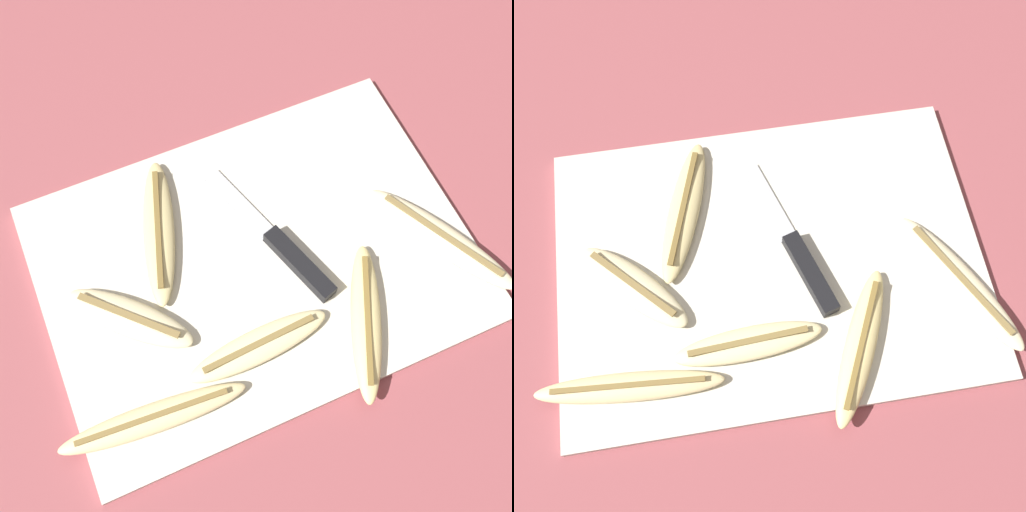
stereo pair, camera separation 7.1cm
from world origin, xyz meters
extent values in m
plane|color=#93474C|center=(0.00, 0.00, 0.00)|extent=(4.00, 4.00, 0.00)
cube|color=beige|center=(0.00, 0.00, 0.01)|extent=(0.51, 0.37, 0.01)
cube|color=black|center=(0.04, -0.03, 0.02)|extent=(0.05, 0.11, 0.02)
cube|color=#B7BABF|center=(0.01, 0.08, 0.01)|extent=(0.05, 0.11, 0.00)
ellipsoid|color=#DBC684|center=(-0.09, 0.08, 0.02)|extent=(0.09, 0.20, 0.02)
cube|color=brown|center=(-0.09, 0.08, 0.03)|extent=(0.05, 0.15, 0.00)
ellipsoid|color=beige|center=(-0.04, -0.10, 0.02)|extent=(0.17, 0.05, 0.02)
cube|color=olive|center=(-0.04, -0.10, 0.03)|extent=(0.13, 0.01, 0.00)
ellipsoid|color=beige|center=(-0.16, -0.01, 0.02)|extent=(0.14, 0.14, 0.02)
cube|color=olive|center=(-0.16, -0.01, 0.03)|extent=(0.09, 0.09, 0.00)
ellipsoid|color=beige|center=(-0.17, -0.13, 0.02)|extent=(0.21, 0.05, 0.02)
cube|color=olive|center=(-0.17, -0.13, 0.03)|extent=(0.17, 0.02, 0.00)
ellipsoid|color=#EDD689|center=(0.08, -0.12, 0.02)|extent=(0.11, 0.18, 0.02)
cube|color=olive|center=(0.08, -0.12, 0.03)|extent=(0.07, 0.14, 0.00)
ellipsoid|color=beige|center=(0.21, -0.07, 0.02)|extent=(0.13, 0.20, 0.02)
cube|color=olive|center=(0.21, -0.07, 0.03)|extent=(0.08, 0.15, 0.00)
camera|label=1|loc=(-0.11, -0.26, 0.67)|focal=42.00mm
camera|label=2|loc=(-0.05, -0.28, 0.67)|focal=42.00mm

